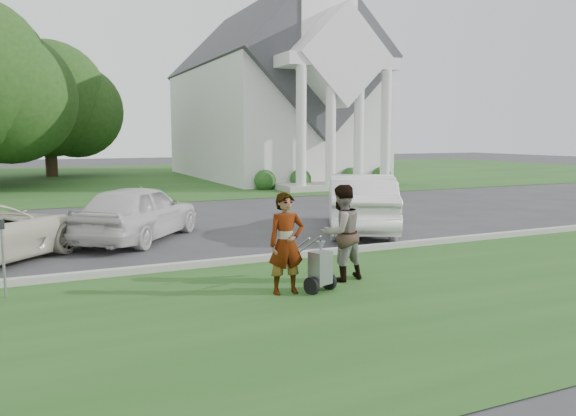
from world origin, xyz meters
TOP-DOWN VIEW (x-y plane):
  - ground at (0.00, 0.00)m, footprint 120.00×120.00m
  - grass_strip at (0.00, -3.00)m, footprint 80.00×7.00m
  - church_lawn at (0.00, 27.00)m, footprint 80.00×30.00m
  - curb at (0.00, 0.55)m, footprint 80.00×0.18m
  - church at (9.00, 23.11)m, footprint 9.19×19.00m
  - tree_back at (-4.01, 29.99)m, footprint 9.61×7.60m
  - striping_cart at (-0.68, -2.06)m, footprint 0.77×1.13m
  - person_left at (-1.26, -1.93)m, footprint 0.66×0.46m
  - person_right at (0.04, -1.53)m, footprint 0.98×0.83m
  - parking_meter_near at (0.94, -0.13)m, footprint 0.10×0.09m
  - parking_meter_far at (-5.64, -0.21)m, footprint 0.10×0.09m
  - car_b at (-2.70, 4.23)m, footprint 4.05×4.49m
  - car_d at (3.30, 3.08)m, footprint 3.82×5.17m

SIDE VIEW (x-z plane):
  - ground at x=0.00m, z-range 0.00..0.00m
  - grass_strip at x=0.00m, z-range 0.00..0.01m
  - church_lawn at x=0.00m, z-range 0.00..0.01m
  - curb at x=0.00m, z-range 0.00..0.15m
  - striping_cart at x=-0.68m, z-range -0.07..0.91m
  - car_b at x=-2.70m, z-range 0.00..1.48m
  - car_d at x=3.30m, z-range 0.00..1.63m
  - parking_meter_near at x=0.94m, z-range 0.17..1.52m
  - parking_meter_far at x=-5.64m, z-range 0.18..1.55m
  - person_left at x=-1.26m, z-range 0.00..1.74m
  - person_right at x=0.04m, z-range 0.00..1.80m
  - tree_back at x=-4.01m, z-range 0.28..9.17m
  - church at x=9.00m, z-range -6.11..17.99m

